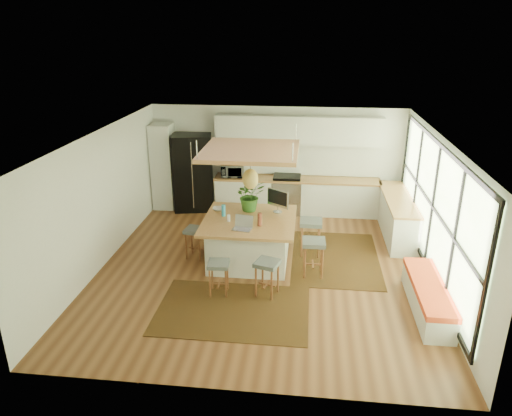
# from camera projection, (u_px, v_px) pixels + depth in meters

# --- Properties ---
(floor) EXTENTS (7.00, 7.00, 0.00)m
(floor) POSITION_uv_depth(u_px,v_px,m) (263.00, 268.00, 9.62)
(floor) COLOR #593019
(floor) RESTS_ON ground
(ceiling) EXTENTS (7.00, 7.00, 0.00)m
(ceiling) POSITION_uv_depth(u_px,v_px,m) (264.00, 136.00, 8.66)
(ceiling) COLOR white
(ceiling) RESTS_ON ground
(wall_back) EXTENTS (6.50, 0.00, 6.50)m
(wall_back) POSITION_uv_depth(u_px,v_px,m) (277.00, 159.00, 12.39)
(wall_back) COLOR silver
(wall_back) RESTS_ON ground
(wall_front) EXTENTS (6.50, 0.00, 6.50)m
(wall_front) POSITION_uv_depth(u_px,v_px,m) (236.00, 304.00, 5.89)
(wall_front) COLOR silver
(wall_front) RESTS_ON ground
(wall_left) EXTENTS (0.00, 7.00, 7.00)m
(wall_left) POSITION_uv_depth(u_px,v_px,m) (102.00, 199.00, 9.48)
(wall_left) COLOR silver
(wall_left) RESTS_ON ground
(wall_right) EXTENTS (0.00, 7.00, 7.00)m
(wall_right) POSITION_uv_depth(u_px,v_px,m) (438.00, 213.00, 8.80)
(wall_right) COLOR silver
(wall_right) RESTS_ON ground
(window_wall) EXTENTS (0.10, 6.20, 2.60)m
(window_wall) POSITION_uv_depth(u_px,v_px,m) (436.00, 210.00, 8.78)
(window_wall) COLOR black
(window_wall) RESTS_ON wall_right
(pantry) EXTENTS (0.55, 0.60, 2.25)m
(pantry) POSITION_uv_depth(u_px,v_px,m) (164.00, 167.00, 12.48)
(pantry) COLOR silver
(pantry) RESTS_ON floor
(back_counter_base) EXTENTS (4.20, 0.60, 0.88)m
(back_counter_base) POSITION_uv_depth(u_px,v_px,m) (296.00, 196.00, 12.36)
(back_counter_base) COLOR silver
(back_counter_base) RESTS_ON floor
(back_counter_top) EXTENTS (4.24, 0.64, 0.05)m
(back_counter_top) POSITION_uv_depth(u_px,v_px,m) (297.00, 179.00, 12.19)
(back_counter_top) COLOR #9D6737
(back_counter_top) RESTS_ON back_counter_base
(backsplash) EXTENTS (4.20, 0.02, 0.80)m
(backsplash) POSITION_uv_depth(u_px,v_px,m) (298.00, 159.00, 12.31)
(backsplash) COLOR white
(backsplash) RESTS_ON wall_back
(upper_cabinets) EXTENTS (4.20, 0.34, 0.70)m
(upper_cabinets) POSITION_uv_depth(u_px,v_px,m) (298.00, 130.00, 11.88)
(upper_cabinets) COLOR silver
(upper_cabinets) RESTS_ON wall_back
(range) EXTENTS (0.76, 0.62, 1.00)m
(range) POSITION_uv_depth(u_px,v_px,m) (287.00, 194.00, 12.36)
(range) COLOR #A5A5AA
(range) RESTS_ON floor
(right_counter_base) EXTENTS (0.60, 2.50, 0.88)m
(right_counter_base) POSITION_uv_depth(u_px,v_px,m) (397.00, 217.00, 11.01)
(right_counter_base) COLOR silver
(right_counter_base) RESTS_ON floor
(right_counter_top) EXTENTS (0.64, 2.54, 0.05)m
(right_counter_top) POSITION_uv_depth(u_px,v_px,m) (399.00, 198.00, 10.85)
(right_counter_top) COLOR #9D6737
(right_counter_top) RESTS_ON right_counter_base
(window_bench) EXTENTS (0.52, 2.00, 0.50)m
(window_bench) POSITION_uv_depth(u_px,v_px,m) (428.00, 297.00, 8.11)
(window_bench) COLOR silver
(window_bench) RESTS_ON floor
(ceiling_panel) EXTENTS (1.86, 1.86, 0.80)m
(ceiling_panel) POSITION_uv_depth(u_px,v_px,m) (250.00, 164.00, 9.29)
(ceiling_panel) COLOR #9D6737
(ceiling_panel) RESTS_ON ceiling
(rug_near) EXTENTS (2.60, 1.80, 0.01)m
(rug_near) POSITION_uv_depth(u_px,v_px,m) (233.00, 310.00, 8.19)
(rug_near) COLOR black
(rug_near) RESTS_ON floor
(rug_right) EXTENTS (1.80, 2.60, 0.01)m
(rug_right) POSITION_uv_depth(u_px,v_px,m) (335.00, 258.00, 10.03)
(rug_right) COLOR black
(rug_right) RESTS_ON floor
(fridge) EXTENTS (1.12, 0.95, 2.01)m
(fridge) POSITION_uv_depth(u_px,v_px,m) (193.00, 175.00, 12.45)
(fridge) COLOR black
(fridge) RESTS_ON floor
(island) EXTENTS (1.85, 1.85, 0.93)m
(island) POSITION_uv_depth(u_px,v_px,m) (249.00, 240.00, 9.77)
(island) COLOR #9D6737
(island) RESTS_ON floor
(stool_near_left) EXTENTS (0.40, 0.40, 0.64)m
(stool_near_left) POSITION_uv_depth(u_px,v_px,m) (219.00, 276.00, 8.58)
(stool_near_left) COLOR #494F50
(stool_near_left) RESTS_ON floor
(stool_near_right) EXTENTS (0.51, 0.51, 0.68)m
(stool_near_right) POSITION_uv_depth(u_px,v_px,m) (267.00, 277.00, 8.54)
(stool_near_right) COLOR #494F50
(stool_near_right) RESTS_ON floor
(stool_right_front) EXTENTS (0.45, 0.45, 0.74)m
(stool_right_front) POSITION_uv_depth(u_px,v_px,m) (313.00, 258.00, 9.23)
(stool_right_front) COLOR #494F50
(stool_right_front) RESTS_ON floor
(stool_right_back) EXTENTS (0.46, 0.46, 0.78)m
(stool_right_back) POSITION_uv_depth(u_px,v_px,m) (310.00, 239.00, 10.09)
(stool_right_back) COLOR #494F50
(stool_right_back) RESTS_ON floor
(stool_left_side) EXTENTS (0.45, 0.45, 0.66)m
(stool_left_side) POSITION_uv_depth(u_px,v_px,m) (196.00, 242.00, 9.94)
(stool_left_side) COLOR #494F50
(stool_left_side) RESTS_ON floor
(laptop) EXTENTS (0.42, 0.44, 0.27)m
(laptop) POSITION_uv_depth(u_px,v_px,m) (242.00, 224.00, 9.07)
(laptop) COLOR #A5A5AA
(laptop) RESTS_ON island
(monitor) EXTENTS (0.56, 0.46, 0.50)m
(monitor) POSITION_uv_depth(u_px,v_px,m) (278.00, 200.00, 9.87)
(monitor) COLOR #A5A5AA
(monitor) RESTS_ON island
(microwave) EXTENTS (0.63, 0.41, 0.40)m
(microwave) POSITION_uv_depth(u_px,v_px,m) (232.00, 169.00, 12.28)
(microwave) COLOR #A5A5AA
(microwave) RESTS_ON back_counter_top
(island_plant) EXTENTS (0.84, 0.87, 0.52)m
(island_plant) POSITION_uv_depth(u_px,v_px,m) (250.00, 199.00, 9.98)
(island_plant) COLOR #1E4C19
(island_plant) RESTS_ON island
(island_bowl) EXTENTS (0.24, 0.24, 0.06)m
(island_bowl) POSITION_uv_depth(u_px,v_px,m) (218.00, 209.00, 10.06)
(island_bowl) COLOR white
(island_bowl) RESTS_ON island
(island_bottle_0) EXTENTS (0.07, 0.07, 0.19)m
(island_bottle_0) POSITION_uv_depth(u_px,v_px,m) (223.00, 212.00, 9.72)
(island_bottle_0) COLOR #36A7D8
(island_bottle_0) RESTS_ON island
(island_bottle_1) EXTENTS (0.07, 0.07, 0.19)m
(island_bottle_1) POSITION_uv_depth(u_px,v_px,m) (229.00, 217.00, 9.47)
(island_bottle_1) COLOR white
(island_bottle_1) RESTS_ON island
(island_bottle_2) EXTENTS (0.07, 0.07, 0.19)m
(island_bottle_2) POSITION_uv_depth(u_px,v_px,m) (260.00, 221.00, 9.26)
(island_bottle_2) COLOR brown
(island_bottle_2) RESTS_ON island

